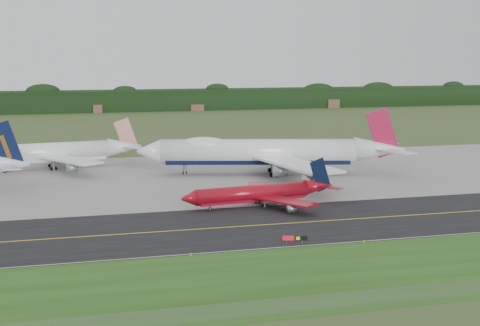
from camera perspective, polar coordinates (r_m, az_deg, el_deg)
name	(u,v)px	position (r m, az deg, el deg)	size (l,w,h in m)	color
ground	(290,218)	(136.13, 4.27, -4.70)	(600.00, 600.00, 0.00)	#3A4821
grass_verge	(364,272)	(104.89, 10.50, -9.10)	(400.00, 30.00, 0.01)	#244C16
taxiway	(296,223)	(132.46, 4.83, -5.10)	(400.00, 32.00, 0.02)	black
apron	(230,175)	(184.08, -0.83, -1.01)	(400.00, 78.00, 0.01)	gray
taxiway_centreline	(296,223)	(132.46, 4.83, -5.09)	(400.00, 0.40, 0.00)	yellow
taxiway_edge_line	(326,244)	(118.46, 7.32, -6.86)	(400.00, 0.25, 0.00)	silver
perimeter_fence	(405,294)	(93.60, 13.92, -10.79)	(320.00, 0.10, 320.00)	slate
horizon_treeline	(142,101)	(402.01, -8.39, 5.23)	(700.00, 25.00, 12.00)	black
jet_ba_747	(268,152)	(183.44, 2.36, 0.94)	(73.07, 59.44, 18.57)	white
jet_red_737	(261,193)	(146.75, 1.79, -2.58)	(36.11, 29.19, 9.76)	maroon
jet_star_tail	(51,153)	(200.63, -15.81, 0.85)	(53.57, 44.48, 14.13)	white
taxiway_sign	(295,238)	(117.75, 4.70, -6.41)	(4.21, 1.46, 1.45)	slate
edge_marker_left	(191,255)	(111.03, -4.22, -7.80)	(0.16, 0.16, 0.50)	yellow
edge_marker_center	(364,242)	(120.16, 10.54, -6.61)	(0.16, 0.16, 0.50)	yellow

